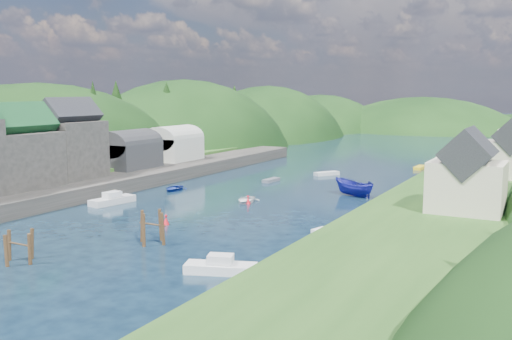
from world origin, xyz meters
The scene contains 14 objects.
ground centered at (0.00, 50.00, 0.00)m, with size 600.00×600.00×0.00m, color black.
hillside_left centered at (-45.00, 75.00, -8.03)m, with size 44.00×245.56×52.00m.
far_hills centered at (1.22, 174.01, -10.80)m, with size 103.00×68.00×44.00m.
hill_trees centered at (0.39, 64.17, 11.04)m, with size 91.47×150.74×11.28m.
quay_left centered at (-24.00, 20.00, 1.00)m, with size 12.00×110.00×2.00m, color #2D2B28.
terrace_left_grass centered at (-31.00, 20.00, 1.25)m, with size 12.00×110.00×2.50m, color #234719.
boat_sheds centered at (-26.00, 39.00, 5.27)m, with size 7.00×21.00×7.50m.
terrace_right centered at (25.00, 40.00, 1.20)m, with size 16.00×120.00×2.40m, color #234719.
right_bank_cottages centered at (28.00, 48.33, 5.84)m, with size 9.00×59.24×8.41m.
piling_cluster_near centered at (-4.27, -5.55, 1.05)m, with size 3.05×2.86×3.24m.
piling_cluster_far centered at (1.70, 4.53, 1.27)m, with size 2.98×2.81×3.69m.
channel_buoy_near centered at (-1.89, 11.26, 0.48)m, with size 0.70×0.70×1.10m.
channel_buoy_far centered at (0.30, 25.32, 0.48)m, with size 0.70×0.70×1.10m.
moored_boats centered at (2.99, 21.11, 0.65)m, with size 35.84×88.76×2.48m.
Camera 1 is at (35.35, -36.67, 14.36)m, focal length 40.00 mm.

